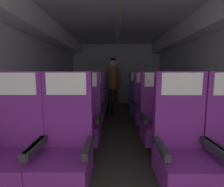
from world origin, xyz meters
TOP-DOWN VIEW (x-y plane):
  - ground at (0.00, 3.25)m, footprint 3.51×6.89m
  - fuselage_shell at (0.00, 3.51)m, footprint 3.39×6.54m
  - seat_a_left_window at (-0.97, 1.59)m, footprint 0.48×0.48m
  - seat_a_left_aisle at (-0.52, 1.60)m, footprint 0.48×0.48m
  - seat_a_right_window at (0.51, 1.59)m, footprint 0.48×0.48m
  - seat_b_left_window at (-0.96, 2.46)m, footprint 0.48×0.48m
  - seat_b_left_aisle at (-0.52, 2.46)m, footprint 0.48×0.48m
  - seat_b_right_aisle at (0.98, 2.45)m, footprint 0.48×0.48m
  - seat_b_right_window at (0.52, 2.47)m, footprint 0.48×0.48m
  - seat_c_left_window at (-0.96, 3.35)m, footprint 0.48×0.48m
  - seat_c_left_aisle at (-0.52, 3.33)m, footprint 0.48×0.48m
  - seat_c_right_aisle at (0.97, 3.34)m, footprint 0.48×0.48m
  - seat_c_right_window at (0.53, 3.33)m, footprint 0.48×0.48m
  - seat_d_left_window at (-0.98, 4.21)m, footprint 0.48×0.48m
  - seat_d_left_aisle at (-0.51, 4.21)m, footprint 0.48×0.48m
  - seat_d_right_aisle at (0.97, 4.20)m, footprint 0.48×0.48m
  - seat_d_right_window at (0.51, 4.20)m, footprint 0.48×0.48m
  - flight_attendant at (-0.11, 4.56)m, footprint 0.43×0.28m

SIDE VIEW (x-z plane):
  - ground at x=0.00m, z-range -0.02..0.00m
  - seat_a_left_window at x=-0.97m, z-range -0.10..1.07m
  - seat_a_left_aisle at x=-0.52m, z-range -0.10..1.07m
  - seat_a_right_window at x=0.51m, z-range -0.10..1.07m
  - seat_b_left_window at x=-0.96m, z-range -0.10..1.07m
  - seat_b_left_aisle at x=-0.52m, z-range -0.10..1.07m
  - seat_b_right_aisle at x=0.98m, z-range -0.10..1.07m
  - seat_b_right_window at x=0.52m, z-range -0.10..1.07m
  - seat_c_left_window at x=-0.96m, z-range -0.10..1.07m
  - seat_c_left_aisle at x=-0.52m, z-range -0.10..1.07m
  - seat_c_right_aisle at x=0.97m, z-range -0.10..1.07m
  - seat_c_right_window at x=0.53m, z-range -0.10..1.07m
  - seat_d_left_window at x=-0.98m, z-range -0.10..1.07m
  - seat_d_left_aisle at x=-0.51m, z-range -0.10..1.07m
  - seat_d_right_aisle at x=0.97m, z-range -0.10..1.07m
  - seat_d_right_window at x=0.51m, z-range -0.10..1.07m
  - flight_attendant at x=-0.11m, z-range 0.17..1.71m
  - fuselage_shell at x=0.00m, z-range 0.49..2.75m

